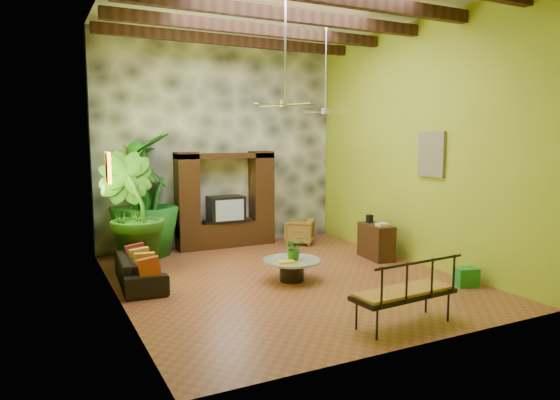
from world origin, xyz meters
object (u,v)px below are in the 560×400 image
coffee_table (292,267)px  tall_plant_b (131,212)px  side_console (376,242)px  green_bin (466,277)px  sofa (140,270)px  entertainment_center (226,207)px  tall_plant_c (143,195)px  ceiling_fan_front (285,92)px  ceiling_fan_back (326,102)px  iron_bench (408,290)px  tall_plant_a (144,200)px  wicker_armchair (300,232)px

coffee_table → tall_plant_b: bearing=141.5°
side_console → green_bin: (0.17, -2.38, -0.21)m
sofa → green_bin: 5.82m
entertainment_center → coffee_table: entertainment_center is taller
entertainment_center → tall_plant_c: tall_plant_c is taller
ceiling_fan_front → tall_plant_c: ceiling_fan_front is taller
coffee_table → sofa: bearing=159.0°
ceiling_fan_back → ceiling_fan_front: bearing=-138.4°
ceiling_fan_front → tall_plant_b: ceiling_fan_front is taller
ceiling_fan_front → iron_bench: bearing=-77.0°
side_console → ceiling_fan_back: bearing=148.1°
tall_plant_b → side_console: size_ratio=2.51×
entertainment_center → tall_plant_b: (-2.46, -1.37, 0.22)m
entertainment_center → iron_bench: entertainment_center is taller
tall_plant_a → iron_bench: size_ratio=1.56×
green_bin → wicker_armchair: bearing=101.6°
ceiling_fan_front → iron_bench: 3.88m
ceiling_fan_back → sofa: 5.20m
ceiling_fan_front → tall_plant_b: size_ratio=0.78×
wicker_armchair → tall_plant_b: 4.36m
iron_bench → tall_plant_a: bearing=107.1°
tall_plant_a → tall_plant_c: 0.18m
tall_plant_a → coffee_table: size_ratio=2.34×
ceiling_fan_front → tall_plant_a: size_ratio=0.74×
sofa → tall_plant_a: bearing=-9.8°
ceiling_fan_back → coffee_table: bearing=-137.8°
tall_plant_a → ceiling_fan_front: bearing=-63.8°
tall_plant_b → tall_plant_a: bearing=69.4°
tall_plant_b → side_console: tall_plant_b is taller
sofa → tall_plant_c: tall_plant_c is taller
entertainment_center → tall_plant_c: 2.02m
sofa → side_console: side_console is taller
wicker_armchair → green_bin: (0.92, -4.47, -0.14)m
ceiling_fan_front → coffee_table: ceiling_fan_front is taller
tall_plant_a → coffee_table: (1.98, -3.37, -1.00)m
side_console → ceiling_fan_front: bearing=-154.5°
tall_plant_c → green_bin: size_ratio=7.25×
green_bin → iron_bench: bearing=-155.0°
ceiling_fan_front → ceiling_fan_back: bearing=41.6°
iron_bench → ceiling_fan_front: bearing=99.2°
sofa → side_console: size_ratio=1.94×
tall_plant_a → tall_plant_b: size_ratio=1.06×
sofa → wicker_armchair: 4.62m
entertainment_center → green_bin: size_ratio=6.35×
ceiling_fan_back → coffee_table: 3.79m
ceiling_fan_back → iron_bench: 5.19m
entertainment_center → green_bin: bearing=-62.3°
iron_bench → side_console: bearing=54.8°
side_console → green_bin: 2.39m
ceiling_fan_back → tall_plant_b: bearing=172.0°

